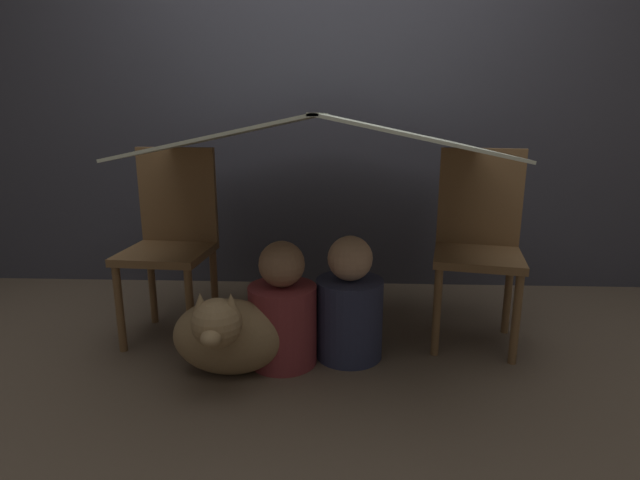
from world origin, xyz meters
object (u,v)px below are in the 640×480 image
object	(u,v)px
chair_left	(172,236)
chair_right	(478,239)
person_second	(349,307)
person_front	(283,313)
dog	(227,334)

from	to	relation	value
chair_left	chair_right	world-z (taller)	same
chair_right	person_second	xyz separation A→B (m)	(-0.61, -0.23, -0.26)
chair_right	person_front	bearing A→B (deg)	-149.41
chair_left	dog	bearing A→B (deg)	-47.04
person_second	person_front	bearing A→B (deg)	-165.81
chair_left	chair_right	xyz separation A→B (m)	(1.47, -0.00, 0.00)
chair_left	person_front	xyz separation A→B (m)	(0.57, -0.30, -0.27)
chair_left	dog	world-z (taller)	chair_left
chair_right	dog	size ratio (longest dim) A/B	1.95
dog	person_front	bearing A→B (deg)	33.23
person_front	person_second	bearing A→B (deg)	14.19
chair_right	person_second	distance (m)	0.70
chair_left	person_second	xyz separation A→B (m)	(0.86, -0.23, -0.26)
person_second	dog	xyz separation A→B (m)	(-0.51, -0.21, -0.04)
person_front	chair_right	bearing A→B (deg)	18.60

